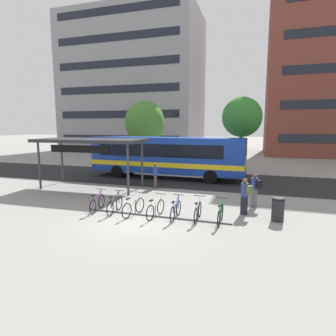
# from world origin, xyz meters

# --- Properties ---
(ground) EXTENTS (200.00, 200.00, 0.00)m
(ground) POSITION_xyz_m (0.00, 0.00, 0.00)
(ground) COLOR gray
(bus_lane_asphalt) EXTENTS (80.00, 7.20, 0.01)m
(bus_lane_asphalt) POSITION_xyz_m (0.00, 10.07, 0.00)
(bus_lane_asphalt) COLOR #232326
(bus_lane_asphalt) RESTS_ON ground
(city_bus) EXTENTS (12.10, 2.94, 3.20)m
(city_bus) POSITION_xyz_m (-1.79, 10.07, 1.78)
(city_bus) COLOR #14389E
(city_bus) RESTS_ON ground
(bike_rack) EXTENTS (6.87, 0.17, 0.70)m
(bike_rack) POSITION_xyz_m (0.57, 0.72, 0.09)
(bike_rack) COLOR #47474C
(bike_rack) RESTS_ON ground
(parked_bicycle_purple_0) EXTENTS (0.52, 1.71, 0.99)m
(parked_bicycle_purple_0) POSITION_xyz_m (-2.38, 0.71, 0.38)
(parked_bicycle_purple_0) COLOR black
(parked_bicycle_purple_0) RESTS_ON ground
(parked_bicycle_black_1) EXTENTS (0.52, 1.72, 0.99)m
(parked_bicycle_black_1) POSITION_xyz_m (-1.43, 0.69, 0.38)
(parked_bicycle_black_1) COLOR black
(parked_bicycle_black_1) RESTS_ON ground
(parked_bicycle_white_2) EXTENTS (0.56, 1.70, 0.99)m
(parked_bicycle_white_2) POSITION_xyz_m (-0.45, 0.63, 0.38)
(parked_bicycle_white_2) COLOR black
(parked_bicycle_white_2) RESTS_ON ground
(parked_bicycle_white_3) EXTENTS (0.52, 1.71, 0.99)m
(parked_bicycle_white_3) POSITION_xyz_m (0.61, 0.66, 0.38)
(parked_bicycle_white_3) COLOR black
(parked_bicycle_white_3) RESTS_ON ground
(parked_bicycle_blue_4) EXTENTS (0.52, 1.72, 0.99)m
(parked_bicycle_blue_4) POSITION_xyz_m (1.53, 0.72, 0.38)
(parked_bicycle_blue_4) COLOR black
(parked_bicycle_blue_4) RESTS_ON ground
(parked_bicycle_silver_5) EXTENTS (0.52, 1.72, 0.99)m
(parked_bicycle_silver_5) POSITION_xyz_m (2.51, 0.80, 0.38)
(parked_bicycle_silver_5) COLOR black
(parked_bicycle_silver_5) RESTS_ON ground
(parked_bicycle_green_6) EXTENTS (0.52, 1.72, 0.99)m
(parked_bicycle_green_6) POSITION_xyz_m (3.48, 0.72, 0.38)
(parked_bicycle_green_6) COLOR black
(parked_bicycle_green_6) RESTS_ON ground
(transit_shelter) EXTENTS (7.07, 3.31, 3.25)m
(transit_shelter) POSITION_xyz_m (-5.42, 5.04, 3.05)
(transit_shelter) COLOR #38383D
(transit_shelter) RESTS_ON ground
(commuter_black_pack_0) EXTENTS (0.60, 0.57, 1.73)m
(commuter_black_pack_0) POSITION_xyz_m (4.84, 3.61, 1.00)
(commuter_black_pack_0) COLOR #565660
(commuter_black_pack_0) RESTS_ON ground
(commuter_black_pack_1) EXTENTS (0.48, 0.60, 1.66)m
(commuter_black_pack_1) POSITION_xyz_m (-1.43, 6.29, 0.95)
(commuter_black_pack_1) COLOR #47382D
(commuter_black_pack_1) RESTS_ON ground
(commuter_olive_pack_2) EXTENTS (0.61, 0.53, 1.70)m
(commuter_olive_pack_2) POSITION_xyz_m (4.41, 2.24, 0.98)
(commuter_olive_pack_2) COLOR black
(commuter_olive_pack_2) RESTS_ON ground
(trash_bin) EXTENTS (0.55, 0.55, 1.03)m
(trash_bin) POSITION_xyz_m (5.81, 1.77, 0.52)
(trash_bin) COLOR #232328
(trash_bin) RESTS_ON ground
(street_tree_0) EXTENTS (3.43, 3.43, 6.58)m
(street_tree_0) POSITION_xyz_m (3.55, 14.79, 4.82)
(street_tree_0) COLOR brown
(street_tree_0) RESTS_ON ground
(street_tree_1) EXTENTS (4.36, 4.36, 6.85)m
(street_tree_1) POSITION_xyz_m (-7.02, 18.42, 4.43)
(street_tree_1) COLOR brown
(street_tree_1) RESTS_ON ground
(building_left_wing) EXTENTS (21.68, 12.75, 21.66)m
(building_left_wing) POSITION_xyz_m (-14.98, 33.61, 10.83)
(building_left_wing) COLOR gray
(building_left_wing) RESTS_ON ground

